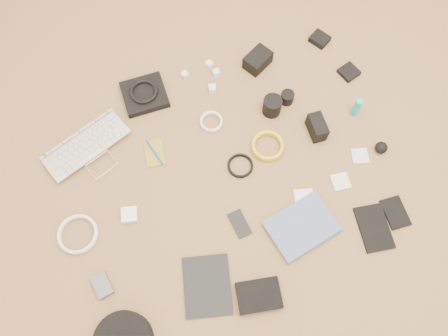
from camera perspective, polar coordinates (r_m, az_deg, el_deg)
name	(u,v)px	position (r m, az deg, el deg)	size (l,w,h in m)	color
laptop	(94,155)	(1.86, -16.67, 1.70)	(0.36, 0.25, 0.03)	silver
headphone_pouch	(145,95)	(1.94, -10.34, 9.41)	(0.18, 0.17, 0.03)	black
headphones	(144,92)	(1.92, -10.46, 9.78)	(0.12, 0.12, 0.02)	black
charger_a	(185,75)	(1.98, -5.12, 12.05)	(0.03, 0.03, 0.03)	silver
charger_b	(209,64)	(2.00, -1.92, 13.38)	(0.03, 0.03, 0.03)	silver
charger_c	(216,73)	(1.98, -1.01, 12.35)	(0.03, 0.03, 0.03)	silver
charger_d	(212,89)	(1.93, -1.54, 10.33)	(0.03, 0.03, 0.03)	silver
dslr_camera	(258,60)	(1.99, 4.43, 13.87)	(0.12, 0.08, 0.07)	black
lens_pouch	(320,39)	(2.13, 12.38, 16.13)	(0.07, 0.08, 0.03)	black
notebook_olive	(155,153)	(1.82, -9.06, 1.95)	(0.08, 0.12, 0.01)	olive
pen_blue	(154,152)	(1.81, -9.09, 2.04)	(0.01, 0.01, 0.13)	#1532B0
cable_white_a	(211,122)	(1.86, -1.66, 6.00)	(0.10, 0.10, 0.01)	silver
lens_a	(272,106)	(1.86, 6.30, 8.06)	(0.08, 0.08, 0.08)	black
lens_b	(287,98)	(1.91, 8.25, 9.10)	(0.06, 0.06, 0.05)	black
card_reader	(349,72)	(2.06, 15.99, 11.96)	(0.08, 0.08, 0.02)	black
power_brick	(129,215)	(1.73, -12.25, -6.00)	(0.06, 0.06, 0.03)	silver
cable_white_b	(78,234)	(1.77, -18.50, -8.24)	(0.15, 0.15, 0.01)	silver
cable_black	(240,166)	(1.77, 2.14, 0.25)	(0.10, 0.10, 0.01)	black
cable_yellow	(267,147)	(1.81, 5.70, 2.80)	(0.14, 0.14, 0.02)	gold
flash	(317,127)	(1.85, 12.05, 5.23)	(0.06, 0.10, 0.08)	black
lens_cleaner	(356,107)	(1.92, 16.92, 7.57)	(0.03, 0.03, 0.10)	teal
battery_charger	(102,285)	(1.70, -15.61, -14.54)	(0.06, 0.09, 0.02)	#525357
tablet	(207,286)	(1.65, -2.22, -15.11)	(0.17, 0.22, 0.01)	black
phone	(240,224)	(1.69, 2.05, -7.30)	(0.06, 0.11, 0.01)	black
filter_case_left	(304,199)	(1.75, 10.43, -3.94)	(0.08, 0.08, 0.01)	silver
filter_case_mid	(340,182)	(1.81, 14.97, -1.73)	(0.07, 0.07, 0.01)	silver
filter_case_right	(360,156)	(1.87, 17.32, 1.51)	(0.07, 0.07, 0.01)	silver
air_blower	(381,148)	(1.89, 19.85, 2.52)	(0.05, 0.05, 0.05)	black
drive_case	(259,296)	(1.63, 4.56, -16.27)	(0.16, 0.11, 0.04)	black
paperback	(316,247)	(1.70, 11.90, -10.10)	(0.18, 0.25, 0.02)	#48577A
notebook_black_a	(374,228)	(1.78, 19.00, -7.40)	(0.11, 0.18, 0.01)	black
notebook_black_b	(395,213)	(1.83, 21.48, -5.45)	(0.08, 0.12, 0.01)	black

